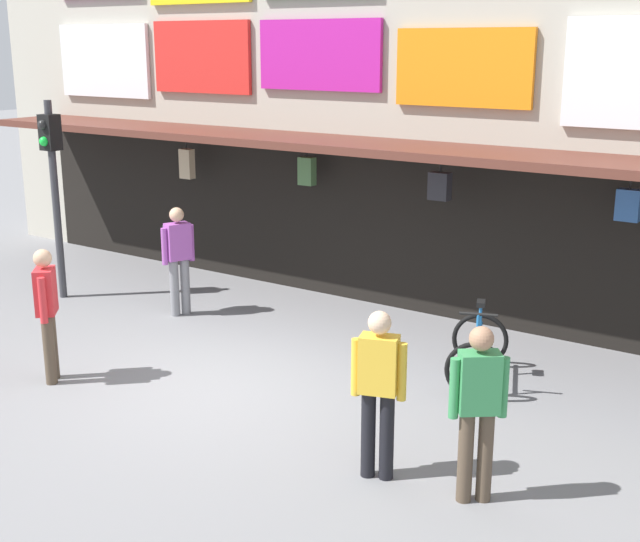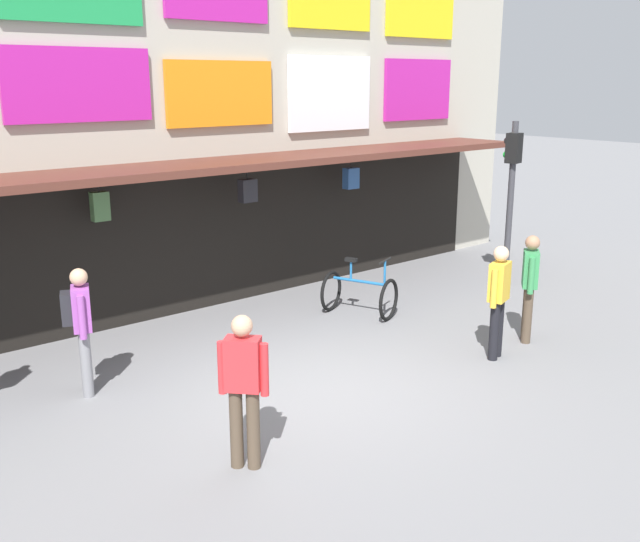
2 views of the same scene
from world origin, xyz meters
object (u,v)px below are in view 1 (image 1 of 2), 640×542
Objects in this scene: traffic_light_near at (53,168)px; pedestrian_in_purple at (47,308)px; bicycle_parked at (478,352)px; pedestrian_in_black at (478,405)px; pedestrian_in_blue at (378,386)px; pedestrian_in_white at (178,252)px.

pedestrian_in_purple is at bearing -40.96° from traffic_light_near.
bicycle_parked is (7.14, 0.51, -1.75)m from traffic_light_near.
pedestrian_in_black is at bearing 3.53° from pedestrian_in_purple.
pedestrian_in_black is (1.13, -2.59, 0.55)m from bicycle_parked.
pedestrian_in_blue is at bearing -16.74° from traffic_light_near.
traffic_light_near reaches higher than pedestrian_in_blue.
pedestrian_in_white is at bearing 157.47° from pedestrian_in_black.
pedestrian_in_white is at bearing -179.06° from bicycle_parked.
pedestrian_in_white reaches higher than bicycle_parked.
pedestrian_in_blue is (7.32, -2.20, -1.19)m from traffic_light_near.
bicycle_parked is 0.80× the size of pedestrian_in_purple.
traffic_light_near reaches higher than pedestrian_in_white.
pedestrian_in_blue is at bearing -86.24° from bicycle_parked.
bicycle_parked is 0.80× the size of pedestrian_in_blue.
traffic_light_near is at bearing 139.04° from pedestrian_in_purple.
traffic_light_near is at bearing 165.93° from pedestrian_in_black.
pedestrian_in_purple is at bearing -79.06° from pedestrian_in_white.
pedestrian_in_black and pedestrian_in_white have the same top height.
traffic_light_near is at bearing -175.88° from bicycle_parked.
bicycle_parked is at bearing 0.94° from pedestrian_in_white.
pedestrian_in_purple is at bearing -176.47° from pedestrian_in_black.
traffic_light_near is 7.37m from bicycle_parked.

